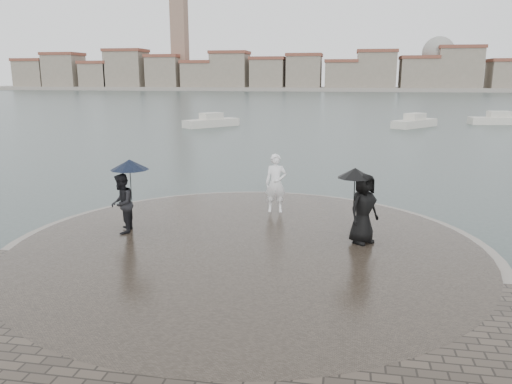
# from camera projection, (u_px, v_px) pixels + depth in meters

# --- Properties ---
(ground) EXTENTS (400.00, 400.00, 0.00)m
(ground) POSITION_uv_depth(u_px,v_px,m) (212.00, 321.00, 9.56)
(ground) COLOR #2B3835
(ground) RESTS_ON ground
(kerb_ring) EXTENTS (12.50, 12.50, 0.32)m
(kerb_ring) POSITION_uv_depth(u_px,v_px,m) (247.00, 252.00, 12.88)
(kerb_ring) COLOR gray
(kerb_ring) RESTS_ON ground
(quay_tip) EXTENTS (11.90, 11.90, 0.36)m
(quay_tip) POSITION_uv_depth(u_px,v_px,m) (247.00, 251.00, 12.88)
(quay_tip) COLOR #2D261E
(quay_tip) RESTS_ON ground
(statue) EXTENTS (0.72, 0.52, 1.86)m
(statue) POSITION_uv_depth(u_px,v_px,m) (276.00, 183.00, 15.76)
(statue) COLOR white
(statue) RESTS_ON quay_tip
(visitor_left) EXTENTS (1.17, 1.09, 2.04)m
(visitor_left) POSITION_uv_depth(u_px,v_px,m) (124.00, 193.00, 13.58)
(visitor_left) COLOR black
(visitor_left) RESTS_ON quay_tip
(visitor_right) EXTENTS (1.22, 1.08, 1.95)m
(visitor_right) POSITION_uv_depth(u_px,v_px,m) (362.00, 202.00, 12.76)
(visitor_right) COLOR black
(visitor_right) RESTS_ON quay_tip
(far_skyline) EXTENTS (260.00, 20.00, 37.00)m
(far_skyline) POSITION_uv_depth(u_px,v_px,m) (322.00, 74.00, 163.46)
(far_skyline) COLOR gray
(far_skyline) RESTS_ON ground
(boats) EXTENTS (32.40, 11.16, 1.50)m
(boats) POSITION_uv_depth(u_px,v_px,m) (377.00, 122.00, 47.34)
(boats) COLOR beige
(boats) RESTS_ON ground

